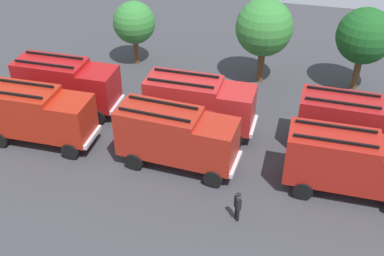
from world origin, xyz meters
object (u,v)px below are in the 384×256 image
(tree_0, at_px, (134,23))
(tree_1, at_px, (264,28))
(fire_truck_4, at_px, (199,103))
(traffic_cone_0, at_px, (173,97))
(fire_truck_3, at_px, (67,83))
(firefighter_3, at_px, (214,103))
(fire_truck_2, at_px, (350,161))
(firefighter_2, at_px, (238,205))
(fire_truck_1, at_px, (176,136))
(fire_truck_5, at_px, (356,123))
(tree_2, at_px, (365,36))
(fire_truck_0, at_px, (37,113))
(traffic_cone_1, at_px, (88,126))

(tree_0, bearing_deg, tree_1, -3.43)
(fire_truck_4, distance_m, traffic_cone_0, 4.54)
(fire_truck_3, relative_size, fire_truck_4, 1.00)
(fire_truck_3, relative_size, traffic_cone_0, 10.30)
(fire_truck_4, xyz_separation_m, firefighter_3, (0.57, 2.08, -1.17))
(fire_truck_2, height_order, tree_1, tree_1)
(fire_truck_4, xyz_separation_m, traffic_cone_0, (-2.72, 3.15, -1.80))
(tree_1, bearing_deg, fire_truck_2, -61.73)
(firefighter_3, relative_size, traffic_cone_0, 2.50)
(fire_truck_2, relative_size, firefighter_2, 4.08)
(fire_truck_1, relative_size, traffic_cone_0, 10.51)
(fire_truck_1, height_order, fire_truck_5, same)
(tree_1, bearing_deg, tree_2, 5.22)
(firefighter_2, relative_size, tree_2, 0.28)
(fire_truck_1, relative_size, firefighter_2, 4.15)
(fire_truck_0, xyz_separation_m, tree_0, (2.20, 12.14, 1.41))
(fire_truck_5, bearing_deg, traffic_cone_0, 167.78)
(firefighter_3, xyz_separation_m, traffic_cone_0, (-3.29, 1.07, -0.63))
(fire_truck_0, bearing_deg, fire_truck_3, 89.07)
(tree_1, bearing_deg, tree_0, 176.57)
(fire_truck_0, bearing_deg, fire_truck_4, 21.35)
(traffic_cone_1, bearing_deg, fire_truck_5, 6.04)
(tree_2, bearing_deg, tree_0, -179.90)
(firefighter_3, xyz_separation_m, traffic_cone_1, (-7.81, -3.87, -0.65))
(fire_truck_3, distance_m, traffic_cone_0, 7.59)
(fire_truck_1, xyz_separation_m, tree_1, (3.51, 11.71, 2.31))
(firefighter_3, bearing_deg, fire_truck_0, 94.13)
(fire_truck_0, height_order, firefighter_2, fire_truck_0)
(firefighter_3, height_order, traffic_cone_1, firefighter_3)
(fire_truck_5, height_order, tree_0, tree_0)
(fire_truck_1, bearing_deg, traffic_cone_1, 167.28)
(fire_truck_1, distance_m, fire_truck_5, 10.96)
(traffic_cone_0, bearing_deg, traffic_cone_1, -132.40)
(tree_1, distance_m, traffic_cone_0, 8.48)
(fire_truck_5, xyz_separation_m, tree_2, (0.46, 8.45, 2.11))
(fire_truck_1, bearing_deg, fire_truck_2, 4.48)
(traffic_cone_0, bearing_deg, tree_0, 131.57)
(fire_truck_5, xyz_separation_m, tree_1, (-6.73, 7.80, 2.31))
(fire_truck_2, relative_size, fire_truck_4, 1.00)
(fire_truck_3, xyz_separation_m, traffic_cone_0, (6.80, 2.85, -1.80))
(fire_truck_3, distance_m, fire_truck_4, 9.53)
(fire_truck_1, xyz_separation_m, tree_2, (10.70, 12.37, 2.11))
(fire_truck_0, distance_m, tree_2, 23.38)
(fire_truck_4, relative_size, fire_truck_5, 1.00)
(traffic_cone_0, bearing_deg, fire_truck_0, -135.09)
(fire_truck_0, distance_m, firefighter_2, 14.05)
(fire_truck_4, distance_m, fire_truck_5, 9.79)
(tree_1, distance_m, traffic_cone_1, 14.67)
(fire_truck_0, height_order, firefighter_3, fire_truck_0)
(fire_truck_3, distance_m, firefighter_2, 15.56)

